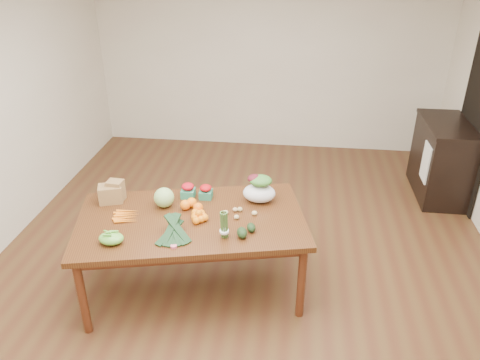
# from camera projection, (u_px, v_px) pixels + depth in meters

# --- Properties ---
(floor) EXTENTS (6.00, 6.00, 0.00)m
(floor) POSITION_uv_depth(u_px,v_px,m) (244.00, 261.00, 4.67)
(floor) COLOR #52361C
(floor) RESTS_ON ground
(room_walls) EXTENTS (5.02, 6.02, 2.70)m
(room_walls) POSITION_uv_depth(u_px,v_px,m) (245.00, 136.00, 4.05)
(room_walls) COLOR silver
(room_walls) RESTS_ON floor
(dining_table) EXTENTS (2.11, 1.48, 0.75)m
(dining_table) POSITION_uv_depth(u_px,v_px,m) (193.00, 254.00, 4.16)
(dining_table) COLOR #4A2B11
(dining_table) RESTS_ON floor
(doorway_dark) EXTENTS (0.02, 1.00, 2.10)m
(doorway_dark) POSITION_uv_depth(u_px,v_px,m) (477.00, 118.00, 5.32)
(doorway_dark) COLOR black
(doorway_dark) RESTS_ON floor
(cabinet) EXTENTS (0.52, 1.02, 0.94)m
(cabinet) POSITION_uv_depth(u_px,v_px,m) (441.00, 159.00, 5.70)
(cabinet) COLOR black
(cabinet) RESTS_ON floor
(dish_towel) EXTENTS (0.02, 0.28, 0.45)m
(dish_towel) POSITION_uv_depth(u_px,v_px,m) (426.00, 162.00, 5.43)
(dish_towel) COLOR white
(dish_towel) RESTS_ON cabinet
(paper_bag) EXTENTS (0.32, 0.29, 0.19)m
(paper_bag) POSITION_uv_depth(u_px,v_px,m) (110.00, 192.00, 4.19)
(paper_bag) COLOR olive
(paper_bag) RESTS_ON dining_table
(cabbage) EXTENTS (0.18, 0.18, 0.18)m
(cabbage) POSITION_uv_depth(u_px,v_px,m) (164.00, 198.00, 4.12)
(cabbage) COLOR #AAD77C
(cabbage) RESTS_ON dining_table
(strawberry_basket_a) EXTENTS (0.14, 0.14, 0.11)m
(strawberry_basket_a) POSITION_uv_depth(u_px,v_px,m) (188.00, 192.00, 4.29)
(strawberry_basket_a) COLOR red
(strawberry_basket_a) RESTS_ON dining_table
(strawberry_basket_b) EXTENTS (0.14, 0.14, 0.10)m
(strawberry_basket_b) POSITION_uv_depth(u_px,v_px,m) (206.00, 193.00, 4.27)
(strawberry_basket_b) COLOR red
(strawberry_basket_b) RESTS_ON dining_table
(orange_a) EXTENTS (0.09, 0.09, 0.09)m
(orange_a) POSITION_uv_depth(u_px,v_px,m) (185.00, 205.00, 4.09)
(orange_a) COLOR orange
(orange_a) RESTS_ON dining_table
(orange_b) EXTENTS (0.09, 0.09, 0.09)m
(orange_b) POSITION_uv_depth(u_px,v_px,m) (192.00, 203.00, 4.13)
(orange_b) COLOR orange
(orange_b) RESTS_ON dining_table
(orange_c) EXTENTS (0.09, 0.09, 0.09)m
(orange_c) POSITION_uv_depth(u_px,v_px,m) (198.00, 208.00, 4.05)
(orange_c) COLOR orange
(orange_c) RESTS_ON dining_table
(mandarin_cluster) EXTENTS (0.22, 0.22, 0.10)m
(mandarin_cluster) POSITION_uv_depth(u_px,v_px,m) (199.00, 215.00, 3.94)
(mandarin_cluster) COLOR orange
(mandarin_cluster) RESTS_ON dining_table
(carrots) EXTENTS (0.26, 0.26, 0.03)m
(carrots) POSITION_uv_depth(u_px,v_px,m) (126.00, 216.00, 3.99)
(carrots) COLOR orange
(carrots) RESTS_ON dining_table
(snap_pea_bag) EXTENTS (0.20, 0.15, 0.09)m
(snap_pea_bag) POSITION_uv_depth(u_px,v_px,m) (111.00, 238.00, 3.64)
(snap_pea_bag) COLOR #5DB53D
(snap_pea_bag) RESTS_ON dining_table
(kale_bunch) EXTENTS (0.40, 0.46, 0.16)m
(kale_bunch) POSITION_uv_depth(u_px,v_px,m) (173.00, 232.00, 3.66)
(kale_bunch) COLOR black
(kale_bunch) RESTS_ON dining_table
(asparagus_bundle) EXTENTS (0.10, 0.13, 0.26)m
(asparagus_bundle) POSITION_uv_depth(u_px,v_px,m) (224.00, 225.00, 3.67)
(asparagus_bundle) COLOR #437435
(asparagus_bundle) RESTS_ON dining_table
(potato_a) EXTENTS (0.05, 0.04, 0.04)m
(potato_a) POSITION_uv_depth(u_px,v_px,m) (226.00, 212.00, 4.03)
(potato_a) COLOR tan
(potato_a) RESTS_ON dining_table
(potato_b) EXTENTS (0.05, 0.04, 0.04)m
(potato_b) POSITION_uv_depth(u_px,v_px,m) (237.00, 217.00, 3.96)
(potato_b) COLOR tan
(potato_b) RESTS_ON dining_table
(potato_c) EXTENTS (0.05, 0.04, 0.04)m
(potato_c) POSITION_uv_depth(u_px,v_px,m) (240.00, 209.00, 4.08)
(potato_c) COLOR tan
(potato_c) RESTS_ON dining_table
(potato_d) EXTENTS (0.05, 0.04, 0.04)m
(potato_d) POSITION_uv_depth(u_px,v_px,m) (235.00, 210.00, 4.07)
(potato_d) COLOR #DEB880
(potato_d) RESTS_ON dining_table
(potato_e) EXTENTS (0.05, 0.04, 0.04)m
(potato_e) POSITION_uv_depth(u_px,v_px,m) (254.00, 213.00, 4.02)
(potato_e) COLOR #D9B87D
(potato_e) RESTS_ON dining_table
(avocado_a) EXTENTS (0.11, 0.14, 0.08)m
(avocado_a) POSITION_uv_depth(u_px,v_px,m) (242.00, 233.00, 3.72)
(avocado_a) COLOR black
(avocado_a) RESTS_ON dining_table
(avocado_b) EXTENTS (0.10, 0.12, 0.07)m
(avocado_b) POSITION_uv_depth(u_px,v_px,m) (251.00, 227.00, 3.79)
(avocado_b) COLOR black
(avocado_b) RESTS_ON dining_table
(salad_bag) EXTENTS (0.34, 0.28, 0.23)m
(salad_bag) POSITION_uv_depth(u_px,v_px,m) (259.00, 190.00, 4.19)
(salad_bag) COLOR white
(salad_bag) RESTS_ON dining_table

